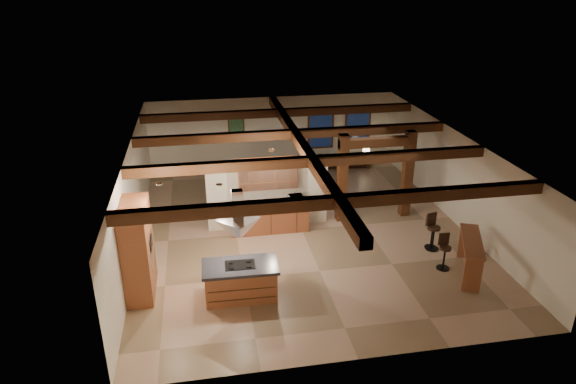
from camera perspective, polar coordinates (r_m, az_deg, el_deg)
name	(u,v)px	position (r m, az deg, el deg)	size (l,w,h in m)	color
ground	(302,230)	(16.27, 1.53, -4.20)	(12.00, 12.00, 0.00)	tan
room_walls	(302,177)	(15.53, 1.60, 1.64)	(12.00, 12.00, 12.00)	white
ceiling_beams	(303,147)	(15.19, 1.64, 5.08)	(10.00, 12.00, 0.28)	#432410
timber_posts	(376,167)	(16.63, 9.72, 2.75)	(2.50, 0.30, 2.90)	#432410
partition_wall	(268,194)	(16.09, -2.28, -0.20)	(3.80, 0.18, 2.20)	white
pantry_cabinet	(138,250)	(13.25, -16.33, -6.18)	(0.67, 1.60, 2.40)	#995531
back_counter	(270,217)	(16.00, -2.05, -2.80)	(2.50, 0.66, 0.94)	#995531
upper_display_cabinet	(268,174)	(15.63, -2.23, 2.05)	(1.80, 0.36, 0.95)	#995531
range_hood	(239,233)	(12.28, -5.51, -4.61)	(1.10, 1.10, 1.40)	silver
back_windows	(339,128)	(21.71, 5.72, 7.12)	(2.70, 0.07, 1.70)	#432410
framed_art	(236,128)	(20.93, -5.77, 7.07)	(0.65, 0.05, 0.85)	#432410
recessed_cans	(220,172)	(13.05, -7.59, 2.27)	(3.16, 2.46, 0.03)	silver
kitchen_island	(241,281)	(12.95, -5.28, -9.77)	(1.88, 1.03, 0.92)	#995531
dining_table	(283,185)	(18.80, -0.59, 0.76)	(1.71, 0.95, 0.60)	#411910
sofa	(342,159)	(21.62, 6.03, 3.68)	(2.01, 0.78, 0.59)	black
microwave	(296,198)	(15.87, 0.85, -0.69)	(0.42, 0.28, 0.23)	#AFAFB4
bar_counter	(471,251)	(14.53, 19.63, -6.20)	(1.22, 1.98, 1.02)	#995531
side_table	(365,161)	(21.64, 8.61, 3.46)	(0.42, 0.42, 0.52)	#432410
table_lamp	(366,149)	(21.47, 8.69, 4.77)	(0.31, 0.31, 0.37)	black
bar_stool_a	(444,251)	(14.64, 16.98, -6.33)	(0.36, 0.36, 1.02)	black
bar_stool_b	(432,231)	(15.61, 15.67, -4.25)	(0.36, 0.37, 1.02)	black
bar_stool_c	(433,231)	(15.52, 15.81, -4.24)	(0.40, 0.41, 1.11)	black
dining_chairs	(283,179)	(18.70, -0.59, 1.49)	(2.18, 2.18, 1.10)	#432410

